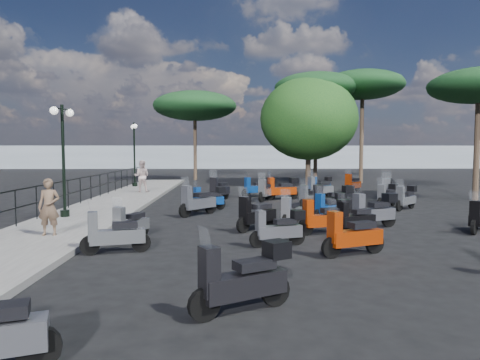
{
  "coord_description": "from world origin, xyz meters",
  "views": [
    {
      "loc": [
        -1.42,
        -14.71,
        2.41
      ],
      "look_at": [
        -1.04,
        2.63,
        1.2
      ],
      "focal_mm": 32.0,
      "sensor_mm": 36.0,
      "label": 1
    }
  ],
  "objects_px": {
    "scooter_28": "(387,191)",
    "scooter_16": "(311,197)",
    "lamp_post_1": "(63,153)",
    "pine_2": "(195,106)",
    "scooter_21": "(330,207)",
    "broadleaf_tree": "(309,119)",
    "scooter_1": "(114,235)",
    "scooter_15": "(333,200)",
    "scooter_17": "(256,187)",
    "scooter_29": "(352,184)",
    "pine_0": "(316,88)",
    "scooter_8": "(256,215)",
    "scooter_22": "(319,189)",
    "scooter_27": "(406,198)",
    "scooter_23": "(321,185)",
    "scooter_5": "(219,190)",
    "scooter_25": "(479,218)",
    "scooter_2": "(130,225)",
    "scooter_19": "(355,219)",
    "woman": "(49,207)",
    "scooter_11": "(267,190)",
    "lamp_post_2": "(134,150)",
    "scooter_13": "(325,217)",
    "pine_3": "(479,86)",
    "scooter_6": "(243,279)",
    "pedestrian_far": "(142,176)",
    "scooter_30": "(387,196)",
    "scooter_7": "(352,236)",
    "scooter_9": "(291,212)",
    "scooter_14": "(278,229)",
    "scooter_10": "(282,189)",
    "scooter_4": "(209,199)",
    "scooter_3": "(197,202)",
    "pine_1": "(363,85)",
    "scooter_20": "(374,211)"
  },
  "relations": [
    {
      "from": "scooter_5",
      "to": "broadleaf_tree",
      "type": "relative_size",
      "value": 0.24
    },
    {
      "from": "scooter_5",
      "to": "scooter_25",
      "type": "xyz_separation_m",
      "value": [
        7.84,
        -7.97,
        -0.08
      ]
    },
    {
      "from": "scooter_6",
      "to": "pine_2",
      "type": "bearing_deg",
      "value": -22.57
    },
    {
      "from": "scooter_15",
      "to": "scooter_5",
      "type": "bearing_deg",
      "value": 33.91
    },
    {
      "from": "scooter_8",
      "to": "scooter_22",
      "type": "height_order",
      "value": "scooter_22"
    },
    {
      "from": "scooter_5",
      "to": "scooter_23",
      "type": "distance_m",
      "value": 6.7
    },
    {
      "from": "pine_2",
      "to": "scooter_3",
      "type": "bearing_deg",
      "value": -85.09
    },
    {
      "from": "scooter_28",
      "to": "pine_1",
      "type": "height_order",
      "value": "pine_1"
    },
    {
      "from": "scooter_8",
      "to": "scooter_19",
      "type": "xyz_separation_m",
      "value": [
        2.83,
        -0.52,
        -0.05
      ]
    },
    {
      "from": "broadleaf_tree",
      "to": "scooter_1",
      "type": "bearing_deg",
      "value": -112.58
    },
    {
      "from": "scooter_29",
      "to": "scooter_1",
      "type": "bearing_deg",
      "value": 97.83
    },
    {
      "from": "scooter_27",
      "to": "scooter_30",
      "type": "xyz_separation_m",
      "value": [
        -0.41,
        0.95,
        0.0
      ]
    },
    {
      "from": "scooter_27",
      "to": "scooter_28",
      "type": "relative_size",
      "value": 0.72
    },
    {
      "from": "scooter_29",
      "to": "pine_0",
      "type": "relative_size",
      "value": 0.18
    },
    {
      "from": "scooter_5",
      "to": "scooter_9",
      "type": "relative_size",
      "value": 1.25
    },
    {
      "from": "scooter_3",
      "to": "pine_2",
      "type": "bearing_deg",
      "value": -43.88
    },
    {
      "from": "scooter_16",
      "to": "scooter_23",
      "type": "distance_m",
      "value": 6.61
    },
    {
      "from": "scooter_17",
      "to": "pine_0",
      "type": "xyz_separation_m",
      "value": [
        4.75,
        8.65,
        6.31
      ]
    },
    {
      "from": "scooter_25",
      "to": "lamp_post_2",
      "type": "bearing_deg",
      "value": -4.1
    },
    {
      "from": "scooter_19",
      "to": "scooter_1",
      "type": "bearing_deg",
      "value": 85.24
    },
    {
      "from": "scooter_21",
      "to": "scooter_28",
      "type": "height_order",
      "value": "scooter_28"
    },
    {
      "from": "scooter_8",
      "to": "scooter_23",
      "type": "distance_m",
      "value": 11.96
    },
    {
      "from": "scooter_4",
      "to": "scooter_13",
      "type": "bearing_deg",
      "value": -173.59
    },
    {
      "from": "scooter_27",
      "to": "scooter_17",
      "type": "bearing_deg",
      "value": 5.93
    },
    {
      "from": "pine_3",
      "to": "scooter_6",
      "type": "bearing_deg",
      "value": -129.54
    },
    {
      "from": "woman",
      "to": "scooter_22",
      "type": "bearing_deg",
      "value": 41.85
    },
    {
      "from": "scooter_9",
      "to": "scooter_10",
      "type": "relative_size",
      "value": 0.8
    },
    {
      "from": "woman",
      "to": "scooter_5",
      "type": "relative_size",
      "value": 0.88
    },
    {
      "from": "lamp_post_2",
      "to": "scooter_20",
      "type": "bearing_deg",
      "value": -73.73
    },
    {
      "from": "scooter_2",
      "to": "scooter_23",
      "type": "xyz_separation_m",
      "value": [
        7.78,
        12.5,
        0.03
      ]
    },
    {
      "from": "pedestrian_far",
      "to": "scooter_27",
      "type": "xyz_separation_m",
      "value": [
        11.88,
        -6.12,
        -0.53
      ]
    },
    {
      "from": "scooter_13",
      "to": "pine_3",
      "type": "bearing_deg",
      "value": -62.25
    },
    {
      "from": "woman",
      "to": "pedestrian_far",
      "type": "relative_size",
      "value": 0.89
    },
    {
      "from": "scooter_16",
      "to": "scooter_28",
      "type": "xyz_separation_m",
      "value": [
        3.8,
        1.7,
        0.08
      ]
    },
    {
      "from": "woman",
      "to": "scooter_21",
      "type": "height_order",
      "value": "woman"
    },
    {
      "from": "scooter_27",
      "to": "pine_0",
      "type": "xyz_separation_m",
      "value": [
        -1.0,
        13.54,
        6.33
      ]
    },
    {
      "from": "lamp_post_1",
      "to": "pine_2",
      "type": "distance_m",
      "value": 20.62
    },
    {
      "from": "woman",
      "to": "scooter_14",
      "type": "bearing_deg",
      "value": -12.34
    },
    {
      "from": "scooter_7",
      "to": "scooter_9",
      "type": "height_order",
      "value": "scooter_7"
    },
    {
      "from": "scooter_11",
      "to": "scooter_2",
      "type": "bearing_deg",
      "value": 93.36
    },
    {
      "from": "scooter_25",
      "to": "scooter_29",
      "type": "xyz_separation_m",
      "value": [
        -0.37,
        11.78,
        0.05
      ]
    },
    {
      "from": "scooter_15",
      "to": "scooter_17",
      "type": "distance_m",
      "value": 6.45
    },
    {
      "from": "scooter_28",
      "to": "scooter_19",
      "type": "bearing_deg",
      "value": 86.71
    },
    {
      "from": "scooter_28",
      "to": "scooter_16",
      "type": "bearing_deg",
      "value": 47.5
    },
    {
      "from": "scooter_16",
      "to": "scooter_23",
      "type": "height_order",
      "value": "scooter_16"
    },
    {
      "from": "woman",
      "to": "scooter_15",
      "type": "bearing_deg",
      "value": 23.01
    },
    {
      "from": "scooter_11",
      "to": "scooter_25",
      "type": "height_order",
      "value": "scooter_11"
    },
    {
      "from": "scooter_14",
      "to": "scooter_16",
      "type": "bearing_deg",
      "value": -33.78
    },
    {
      "from": "scooter_3",
      "to": "scooter_8",
      "type": "relative_size",
      "value": 1.09
    },
    {
      "from": "pine_2",
      "to": "scooter_15",
      "type": "bearing_deg",
      "value": -70.29
    }
  ]
}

